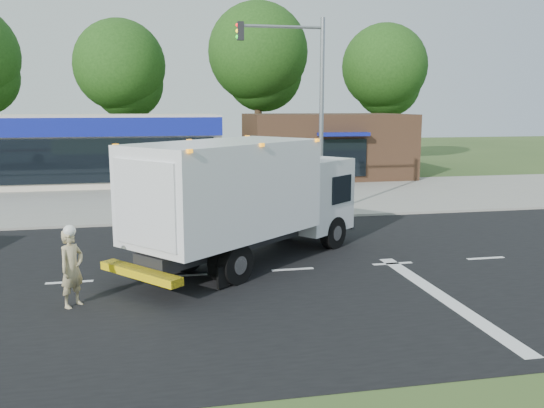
{
  "coord_description": "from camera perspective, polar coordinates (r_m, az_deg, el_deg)",
  "views": [
    {
      "loc": [
        -3.67,
        -15.22,
        4.61
      ],
      "look_at": [
        -0.36,
        1.17,
        1.7
      ],
      "focal_mm": 38.0,
      "sensor_mm": 36.0,
      "label": 1
    }
  ],
  "objects": [
    {
      "name": "ground",
      "position": [
        16.32,
        2.05,
        -6.54
      ],
      "size": [
        120.0,
        120.0,
        0.0
      ],
      "primitive_type": "plane",
      "color": "#385123",
      "rests_on": "ground"
    },
    {
      "name": "road_asphalt",
      "position": [
        16.32,
        2.05,
        -6.52
      ],
      "size": [
        60.0,
        14.0,
        0.02
      ],
      "primitive_type": "cube",
      "color": "black",
      "rests_on": "ground"
    },
    {
      "name": "sidewalk",
      "position": [
        24.14,
        -2.48,
        -1.01
      ],
      "size": [
        60.0,
        2.4,
        0.12
      ],
      "primitive_type": "cube",
      "color": "gray",
      "rests_on": "ground"
    },
    {
      "name": "parking_apron",
      "position": [
        29.81,
        -4.22,
        0.96
      ],
      "size": [
        60.0,
        9.0,
        0.02
      ],
      "primitive_type": "cube",
      "color": "gray",
      "rests_on": "ground"
    },
    {
      "name": "lane_markings",
      "position": [
        15.45,
        8.15,
        -7.52
      ],
      "size": [
        55.2,
        7.0,
        0.01
      ],
      "color": "silver",
      "rests_on": "road_asphalt"
    },
    {
      "name": "ems_box_truck",
      "position": [
        16.55,
        -2.63,
        1.09
      ],
      "size": [
        7.87,
        7.17,
        3.62
      ],
      "rotation": [
        0.0,
        0.0,
        0.7
      ],
      "color": "black",
      "rests_on": "ground"
    },
    {
      "name": "emergency_worker",
      "position": [
        13.97,
        -19.23,
        -5.91
      ],
      "size": [
        0.75,
        0.79,
        1.92
      ],
      "rotation": [
        0.0,
        0.0,
        0.91
      ],
      "color": "tan",
      "rests_on": "ground"
    },
    {
      "name": "retail_strip_mall",
      "position": [
        35.65,
        -20.08,
        5.09
      ],
      "size": [
        18.0,
        6.2,
        4.0
      ],
      "color": "beige",
      "rests_on": "ground"
    },
    {
      "name": "brown_storefront",
      "position": [
        36.88,
        5.45,
        5.76
      ],
      "size": [
        10.0,
        6.7,
        4.0
      ],
      "color": "#382316",
      "rests_on": "ground"
    },
    {
      "name": "traffic_signal_pole",
      "position": [
        23.6,
        3.41,
        10.61
      ],
      "size": [
        3.51,
        0.25,
        8.0
      ],
      "color": "gray",
      "rests_on": "ground"
    },
    {
      "name": "background_trees",
      "position": [
        43.57,
        -7.9,
        13.42
      ],
      "size": [
        36.77,
        7.39,
        12.1
      ],
      "color": "#332114",
      "rests_on": "ground"
    }
  ]
}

